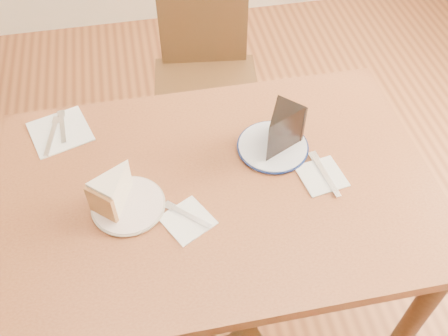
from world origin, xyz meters
TOP-DOWN VIEW (x-y plane):
  - ground at (0.00, 0.00)m, footprint 4.00×4.00m
  - table at (0.00, 0.00)m, footprint 1.20×0.80m
  - chair_far at (0.10, 0.77)m, footprint 0.48×0.48m
  - plate_cream at (-0.24, -0.03)m, footprint 0.19×0.19m
  - plate_navy at (0.19, 0.10)m, footprint 0.20×0.20m
  - carrot_cake at (-0.26, -0.00)m, footprint 0.14×0.14m
  - chocolate_cake at (0.20, 0.09)m, footprint 0.15×0.15m
  - napkin_cream at (-0.10, -0.10)m, footprint 0.16×0.16m
  - napkin_navy at (0.29, -0.03)m, footprint 0.14×0.14m
  - napkin_spare at (-0.43, 0.29)m, footprint 0.21×0.21m
  - fork_cream at (-0.09, -0.09)m, footprint 0.11×0.10m
  - knife_navy at (0.30, -0.03)m, footprint 0.04×0.17m
  - fork_spare at (-0.42, 0.31)m, footprint 0.02×0.14m
  - knife_spare at (-0.45, 0.27)m, footprint 0.04×0.16m

SIDE VIEW (x-z plane):
  - ground at x=0.00m, z-range 0.00..0.00m
  - chair_far at x=0.10m, z-range 0.05..0.91m
  - table at x=0.00m, z-range 0.28..1.03m
  - napkin_cream at x=-0.10m, z-range 0.75..0.75m
  - napkin_navy at x=0.29m, z-range 0.75..0.75m
  - napkin_spare at x=-0.43m, z-range 0.75..0.75m
  - plate_cream at x=-0.24m, z-range 0.75..0.76m
  - plate_navy at x=0.19m, z-range 0.75..0.76m
  - fork_cream at x=-0.09m, z-range 0.75..0.76m
  - knife_navy at x=0.30m, z-range 0.75..0.76m
  - fork_spare at x=-0.42m, z-range 0.75..0.76m
  - knife_spare at x=-0.45m, z-range 0.75..0.76m
  - carrot_cake at x=-0.26m, z-range 0.76..0.85m
  - chocolate_cake at x=0.20m, z-range 0.76..0.89m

